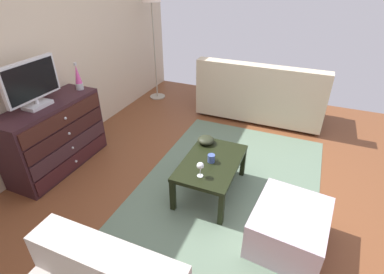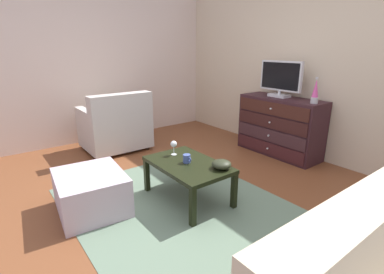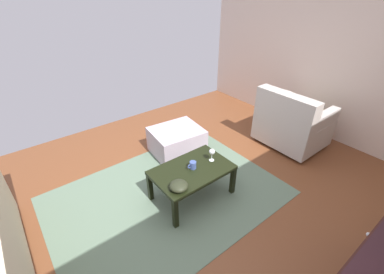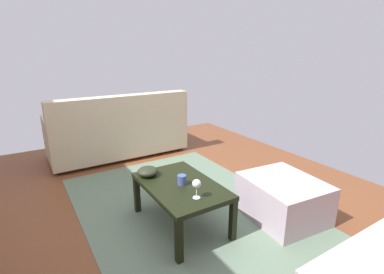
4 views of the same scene
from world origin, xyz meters
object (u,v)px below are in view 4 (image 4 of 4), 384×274
object	(u,v)px
couch_large	(119,132)
ottoman	(283,199)
wine_glass	(197,184)
bowl_decorative	(148,171)
mug	(182,180)
coffee_table	(181,189)

from	to	relation	value
couch_large	ottoman	xyz separation A→B (m)	(-2.41, -0.76, -0.16)
wine_glass	bowl_decorative	size ratio (longest dim) A/B	0.83
couch_large	mug	bearing A→B (deg)	177.09
wine_glass	ottoman	size ratio (longest dim) A/B	0.22
ottoman	bowl_decorative	bearing A→B (deg)	56.19
mug	ottoman	bearing A→B (deg)	-113.76
coffee_table	couch_large	xyz separation A→B (m)	(2.02, -0.11, 0.00)
wine_glass	bowl_decorative	bearing A→B (deg)	15.21
coffee_table	couch_large	bearing A→B (deg)	-3.02
mug	couch_large	xyz separation A→B (m)	(2.03, -0.10, -0.09)
mug	bowl_decorative	distance (m)	0.36
couch_large	coffee_table	bearing A→B (deg)	176.98
couch_large	wine_glass	bearing A→B (deg)	176.94
coffee_table	ottoman	bearing A→B (deg)	-114.32
wine_glass	mug	bearing A→B (deg)	-4.19
coffee_table	bowl_decorative	distance (m)	0.36
ottoman	coffee_table	bearing A→B (deg)	65.68
mug	wine_glass	bearing A→B (deg)	175.81
bowl_decorative	ottoman	size ratio (longest dim) A/B	0.27
mug	ottoman	xyz separation A→B (m)	(-0.38, -0.86, -0.26)
coffee_table	bowl_decorative	bearing A→B (deg)	29.76
coffee_table	wine_glass	distance (m)	0.32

